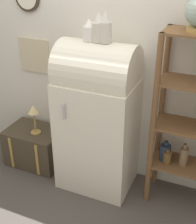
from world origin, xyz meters
TOP-DOWN VIEW (x-y plane):
  - ground_plane at (0.00, 0.00)m, footprint 12.00×12.00m
  - wall_back at (-0.00, 0.57)m, footprint 7.00×0.09m
  - refrigerator at (-0.00, 0.27)m, footprint 0.72×0.58m
  - suitcase_trunk at (-0.79, 0.30)m, footprint 0.61×0.44m
  - shelf_unit at (0.82, 0.35)m, footprint 0.57×0.35m
  - vase_left at (-0.08, 0.27)m, footprint 0.10×0.10m
  - vase_center at (0.01, 0.27)m, footprint 0.11×0.11m
  - vase_right at (0.08, 0.27)m, footprint 0.10×0.10m
  - desk_lamp at (-0.73, 0.26)m, footprint 0.12×0.12m

SIDE VIEW (x-z plane):
  - ground_plane at x=0.00m, z-range 0.00..0.00m
  - suitcase_trunk at x=-0.79m, z-range 0.00..0.42m
  - desk_lamp at x=-0.73m, z-range 0.51..0.85m
  - refrigerator at x=0.00m, z-range 0.02..1.53m
  - shelf_unit at x=0.82m, z-range 0.06..1.72m
  - wall_back at x=0.00m, z-range 0.00..2.70m
  - vase_left at x=-0.08m, z-range 1.50..1.69m
  - vase_center at x=0.01m, z-range 1.50..1.75m
  - vase_right at x=0.08m, z-range 1.50..1.76m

